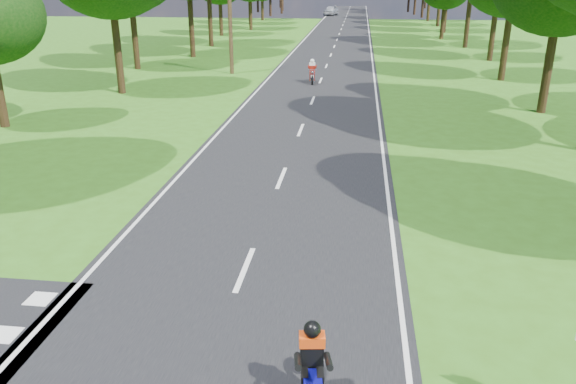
# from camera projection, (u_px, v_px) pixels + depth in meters

# --- Properties ---
(ground) EXTENTS (160.00, 160.00, 0.00)m
(ground) POSITION_uv_depth(u_px,v_px,m) (224.00, 322.00, 10.43)
(ground) COLOR #305E15
(ground) RESTS_ON ground
(main_road) EXTENTS (7.00, 140.00, 0.02)m
(main_road) POSITION_uv_depth(u_px,v_px,m) (337.00, 40.00, 56.73)
(main_road) COLOR black
(main_road) RESTS_ON ground
(road_markings) EXTENTS (7.40, 140.00, 0.01)m
(road_markings) POSITION_uv_depth(u_px,v_px,m) (335.00, 42.00, 55.00)
(road_markings) COLOR silver
(road_markings) RESTS_ON main_road
(telegraph_pole) EXTENTS (1.20, 0.26, 8.00)m
(telegraph_pole) POSITION_uv_depth(u_px,v_px,m) (230.00, 9.00, 35.58)
(telegraph_pole) COLOR #382616
(telegraph_pole) RESTS_ON ground
(rider_near_blue) EXTENTS (0.78, 1.75, 1.41)m
(rider_near_blue) POSITION_uv_depth(u_px,v_px,m) (312.00, 371.00, 8.04)
(rider_near_blue) COLOR #0C0C86
(rider_near_blue) RESTS_ON main_road
(rider_far_red) EXTENTS (0.72, 1.73, 1.40)m
(rider_far_red) POSITION_uv_depth(u_px,v_px,m) (312.00, 71.00, 33.47)
(rider_far_red) COLOR #9B0C0B
(rider_far_red) RESTS_ON main_road
(distant_car) EXTENTS (2.57, 4.72, 1.52)m
(distant_car) POSITION_uv_depth(u_px,v_px,m) (331.00, 10.00, 91.71)
(distant_car) COLOR silver
(distant_car) RESTS_ON main_road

